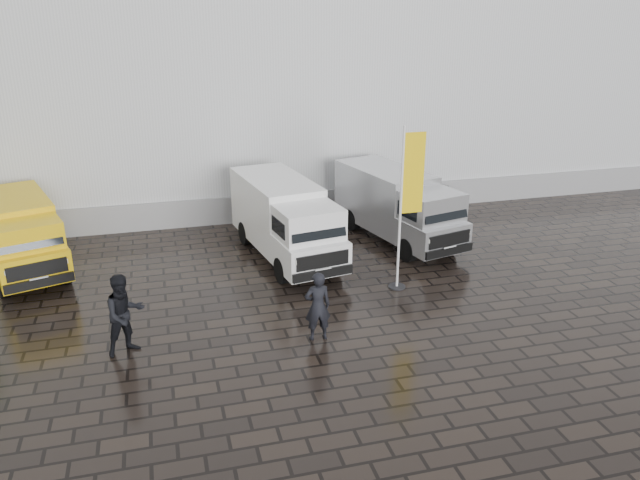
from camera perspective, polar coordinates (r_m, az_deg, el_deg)
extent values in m
plane|color=black|center=(16.74, 4.29, -6.34)|extent=(120.00, 120.00, 0.00)
cube|color=silver|center=(30.89, -1.86, 17.75)|extent=(44.00, 16.00, 12.00)
cube|color=gray|center=(24.15, 2.67, 3.61)|extent=(44.00, 0.15, 1.00)
cylinder|color=black|center=(18.07, 7.03, -4.24)|extent=(0.50, 0.50, 0.04)
cylinder|color=white|center=(17.23, 7.36, 2.71)|extent=(0.07, 0.07, 4.64)
cube|color=yellow|center=(17.07, 8.55, 6.05)|extent=(0.60, 0.03, 2.23)
cube|color=black|center=(25.10, 10.73, 3.87)|extent=(0.67, 0.67, 0.95)
imported|color=black|center=(14.92, -0.22, -6.07)|extent=(0.64, 0.43, 1.75)
imported|color=black|center=(15.01, -17.43, -6.51)|extent=(1.17, 1.07, 1.95)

